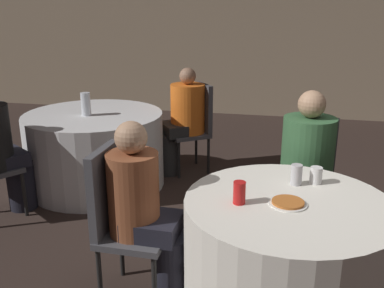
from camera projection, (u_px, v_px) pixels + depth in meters
The scene contains 14 objects.
wall_back at pixel (298, 29), 6.65m from camera, with size 16.00×0.06×2.80m.
table_near at pixel (284, 261), 2.40m from camera, with size 1.13×1.13×0.74m.
table_far at pixel (96, 150), 4.27m from camera, with size 1.35×1.35×0.74m.
chair_near_west at pixel (119, 213), 2.56m from camera, with size 0.41×0.41×0.96m.
chair_near_north at pixel (307, 170), 3.22m from camera, with size 0.46×0.46×0.96m.
chair_far_northeast at pixel (196, 121), 4.61m from camera, with size 0.56×0.56×0.96m.
person_floral_shirt at pixel (147, 216), 2.52m from camera, with size 0.49×0.30×1.13m.
person_orange_shirt at pixel (182, 120), 4.55m from camera, with size 0.50×0.48×1.14m.
person_green_jacket at pixel (305, 171), 3.06m from camera, with size 0.40×0.52×1.18m.
pizza_plate_near at pixel (288, 203), 2.25m from camera, with size 0.20×0.20×0.02m.
soda_can_red at pixel (239, 193), 2.25m from camera, with size 0.07×0.07×0.12m.
soda_can_silver at pixel (296, 175), 2.49m from camera, with size 0.07×0.07×0.12m.
cup_near at pixel (316, 175), 2.51m from camera, with size 0.07×0.07×0.10m.
bottle_far at pixel (86, 104), 4.05m from camera, with size 0.09×0.09×0.22m.
Camera 1 is at (-0.19, -2.23, 1.74)m, focal length 40.00 mm.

